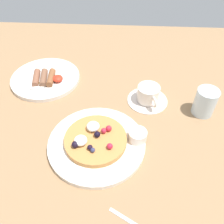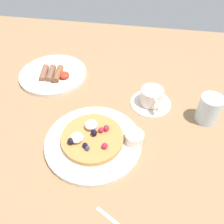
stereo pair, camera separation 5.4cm
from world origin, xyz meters
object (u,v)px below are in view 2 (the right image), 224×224
object	(u,v)px
pancake_plate	(93,142)
coffee_cup	(152,96)
water_glass	(209,109)
syrup_ramekin	(134,137)
breakfast_plate	(53,74)
coffee_saucer	(151,103)

from	to	relation	value
pancake_plate	coffee_cup	size ratio (longest dim) A/B	2.74
coffee_cup	water_glass	xyz separation A→B (cm)	(16.92, -4.17, 1.03)
syrup_ramekin	water_glass	xyz separation A→B (cm)	(20.71, 13.16, 1.46)
coffee_cup	water_glass	bearing A→B (deg)	-13.85
breakfast_plate	coffee_saucer	xyz separation A→B (cm)	(36.67, -9.19, -0.35)
coffee_saucer	water_glass	distance (cm)	17.97
syrup_ramekin	water_glass	size ratio (longest dim) A/B	0.59
breakfast_plate	syrup_ramekin	bearing A→B (deg)	-39.01
breakfast_plate	coffee_saucer	size ratio (longest dim) A/B	1.86
syrup_ramekin	water_glass	bearing A→B (deg)	32.43
pancake_plate	water_glass	xyz separation A→B (cm)	(31.95, 14.85, 3.68)
breakfast_plate	water_glass	bearing A→B (deg)	-14.14
water_glass	coffee_saucer	bearing A→B (deg)	165.69
syrup_ramekin	coffee_saucer	xyz separation A→B (cm)	(3.74, 17.49, -2.57)
breakfast_plate	coffee_saucer	distance (cm)	37.80
coffee_saucer	water_glass	bearing A→B (deg)	-14.31
water_glass	syrup_ramekin	bearing A→B (deg)	-147.57
pancake_plate	coffee_cup	distance (cm)	24.39
coffee_saucer	syrup_ramekin	bearing A→B (deg)	-102.07
syrup_ramekin	breakfast_plate	distance (cm)	42.43
breakfast_plate	coffee_saucer	bearing A→B (deg)	-14.07
water_glass	pancake_plate	bearing A→B (deg)	-155.07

